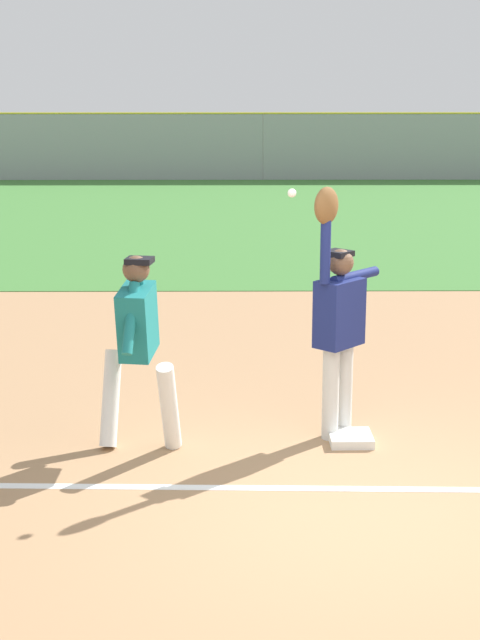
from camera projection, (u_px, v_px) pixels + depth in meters
ground_plane at (363, 510)px, 7.35m from camera, size 74.48×74.48×0.00m
outfield_grass at (274, 216)px, 23.05m from camera, size 47.56×16.82×0.01m
first_base at (351, 438)px, 8.69m from camera, size 0.38×0.38×0.08m
fielder at (338, 316)px, 8.60m from camera, size 0.69×0.73×2.28m
runner at (138, 339)px, 8.33m from camera, size 0.74×0.84×1.72m
baseball at (292, 193)px, 8.09m from camera, size 0.07×0.07×0.07m
outfield_fence at (263, 146)px, 30.95m from camera, size 47.64×0.08×2.13m
parked_car_green at (13, 152)px, 33.99m from camera, size 4.48×2.27×1.25m
parked_car_silver at (158, 154)px, 33.17m from camera, size 4.44×2.20×1.25m
parked_car_black at (307, 152)px, 34.10m from camera, size 4.49×2.29×1.25m
parked_car_red at (474, 153)px, 33.39m from camera, size 4.52×2.35×1.25m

